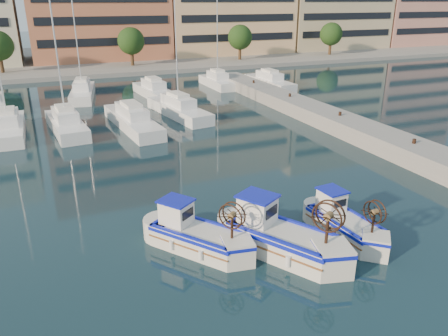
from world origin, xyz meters
TOP-DOWN VIEW (x-y plane):
  - ground at (0.00, 0.00)m, footprint 300.00×300.00m
  - quay at (13.00, 8.00)m, footprint 3.00×60.00m
  - yacht_marina at (-2.70, 27.92)m, footprint 36.33×23.81m
  - fishing_boat_a at (-4.01, 1.07)m, footprint 3.78×4.28m
  - fishing_boat_b at (-0.85, -0.60)m, footprint 4.05×4.99m
  - fishing_boat_c at (2.58, -0.43)m, footprint 1.92×4.00m

SIDE VIEW (x-z plane):
  - ground at x=0.00m, z-range 0.00..0.00m
  - yacht_marina at x=-2.70m, z-range -5.22..6.28m
  - quay at x=13.00m, z-range 0.00..1.20m
  - fishing_boat_c at x=2.58m, z-range -0.55..1.90m
  - fishing_boat_a at x=-4.01m, z-range -0.59..2.05m
  - fishing_boat_b at x=-0.85m, z-range -0.68..2.35m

